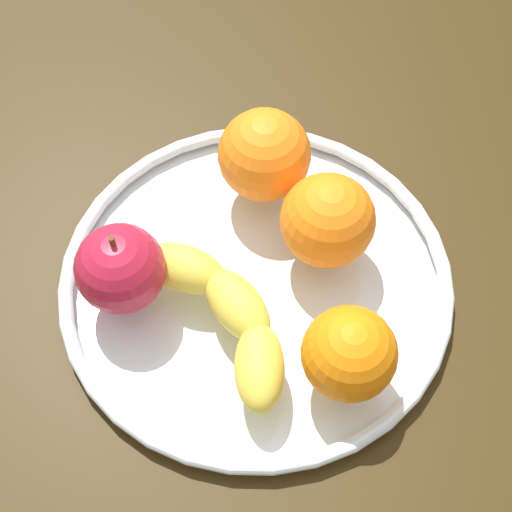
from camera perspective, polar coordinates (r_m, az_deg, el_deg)
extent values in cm
cube|color=#30210A|center=(65.56, 0.00, -3.10)|extent=(121.81, 121.81, 4.00)
cylinder|color=silver|center=(63.55, 0.00, -2.12)|extent=(30.90, 30.90, 0.60)
torus|color=silver|center=(62.76, 0.00, -1.71)|extent=(32.19, 32.19, 1.20)
ellipsoid|color=yellow|center=(56.62, 0.25, -8.27)|extent=(7.85, 7.20, 3.71)
ellipsoid|color=yellow|center=(58.83, -1.39, -3.68)|extent=(7.22, 4.07, 3.71)
ellipsoid|color=yellow|center=(60.69, -5.37, -0.92)|extent=(7.94, 6.81, 3.71)
ellipsoid|color=brown|center=(61.60, -8.06, -0.01)|extent=(3.05, 3.26, 2.60)
sphere|color=#AE1B34|center=(59.38, -10.04, -0.93)|extent=(7.04, 7.04, 7.04)
cylinder|color=#593819|center=(56.25, -10.60, 0.99)|extent=(0.44, 0.44, 1.20)
sphere|color=orange|center=(55.63, 6.87, -7.25)|extent=(7.00, 7.00, 7.00)
sphere|color=orange|center=(60.76, 5.34, 2.65)|extent=(7.62, 7.62, 7.62)
sphere|color=orange|center=(64.28, 0.62, 7.51)|extent=(7.82, 7.82, 7.82)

